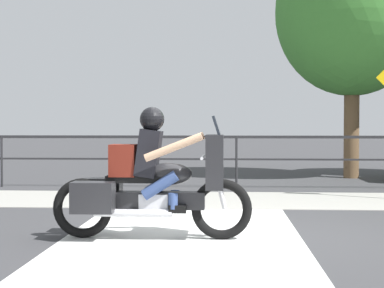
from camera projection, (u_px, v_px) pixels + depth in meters
The scene contains 6 objects.
ground_plane at pixel (245, 236), 7.13m from camera, with size 120.00×120.00×0.00m, color #38383A.
sidewalk_band at pixel (238, 200), 10.52m from camera, with size 44.00×2.40×0.01m, color #99968E.
crosswalk_band at pixel (183, 238), 6.97m from camera, with size 2.82×6.00×0.01m, color silver.
fence_railing at pixel (236, 147), 12.48m from camera, with size 36.00×0.05×1.12m.
motorcycle at pixel (152, 180), 6.91m from camera, with size 2.36×0.76×1.55m.
tree_behind_sign at pixel (352, 12), 14.85m from camera, with size 3.88×3.88×6.36m.
Camera 1 is at (-0.23, -7.11, 1.34)m, focal length 55.00 mm.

